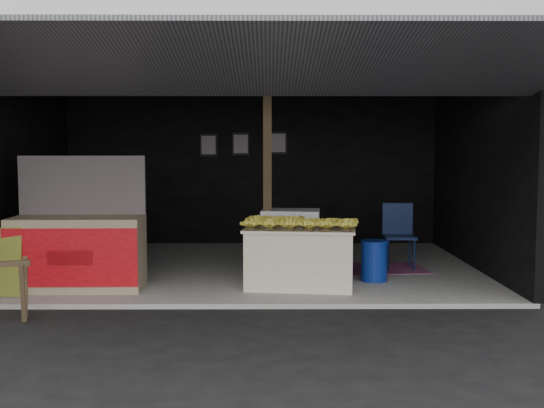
{
  "coord_description": "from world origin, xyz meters",
  "views": [
    {
      "loc": [
        0.32,
        -7.82,
        1.92
      ],
      "look_at": [
        0.36,
        1.54,
        1.1
      ],
      "focal_mm": 45.0,
      "sensor_mm": 36.0,
      "label": 1
    }
  ],
  "objects_px": {
    "neighbor_stall": "(78,249)",
    "plastic_chair": "(398,230)",
    "banana_table": "(300,257)",
    "white_crate": "(291,241)",
    "water_barrel": "(374,262)"
  },
  "relations": [
    {
      "from": "neighbor_stall",
      "to": "water_barrel",
      "type": "height_order",
      "value": "neighbor_stall"
    },
    {
      "from": "banana_table",
      "to": "white_crate",
      "type": "height_order",
      "value": "white_crate"
    },
    {
      "from": "banana_table",
      "to": "white_crate",
      "type": "relative_size",
      "value": 1.66
    },
    {
      "from": "white_crate",
      "to": "neighbor_stall",
      "type": "distance_m",
      "value": 2.99
    },
    {
      "from": "water_barrel",
      "to": "neighbor_stall",
      "type": "bearing_deg",
      "value": -172.85
    },
    {
      "from": "water_barrel",
      "to": "banana_table",
      "type": "bearing_deg",
      "value": -158.82
    },
    {
      "from": "water_barrel",
      "to": "plastic_chair",
      "type": "xyz_separation_m",
      "value": [
        0.52,
        1.01,
        0.31
      ]
    },
    {
      "from": "plastic_chair",
      "to": "banana_table",
      "type": "bearing_deg",
      "value": -136.52
    },
    {
      "from": "banana_table",
      "to": "plastic_chair",
      "type": "xyz_separation_m",
      "value": [
        1.55,
        1.41,
        0.18
      ]
    },
    {
      "from": "neighbor_stall",
      "to": "plastic_chair",
      "type": "height_order",
      "value": "neighbor_stall"
    },
    {
      "from": "white_crate",
      "to": "banana_table",
      "type": "bearing_deg",
      "value": -79.43
    },
    {
      "from": "white_crate",
      "to": "plastic_chair",
      "type": "distance_m",
      "value": 1.69
    },
    {
      "from": "neighbor_stall",
      "to": "water_barrel",
      "type": "relative_size",
      "value": 3.26
    },
    {
      "from": "banana_table",
      "to": "plastic_chair",
      "type": "relative_size",
      "value": 1.57
    },
    {
      "from": "neighbor_stall",
      "to": "water_barrel",
      "type": "distance_m",
      "value": 3.94
    }
  ]
}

